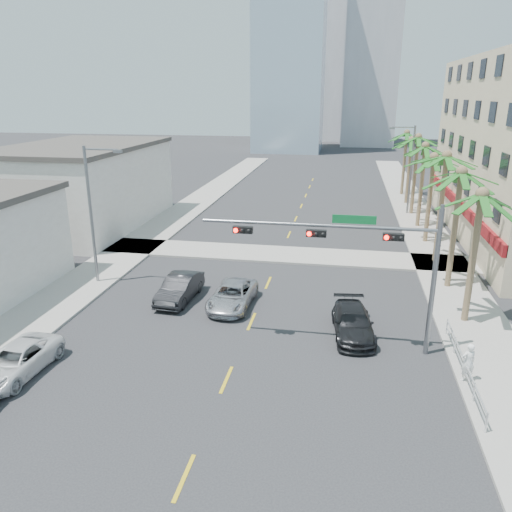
{
  "coord_description": "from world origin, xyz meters",
  "views": [
    {
      "loc": [
        4.71,
        -14.72,
        12.12
      ],
      "look_at": [
        0.07,
        11.04,
        3.5
      ],
      "focal_mm": 35.0,
      "sensor_mm": 36.0,
      "label": 1
    }
  ],
  "objects": [
    {
      "name": "palm_tree_1",
      "position": [
        11.6,
        17.2,
        7.43
      ],
      "size": [
        4.8,
        4.8,
        8.16
      ],
      "color": "brown",
      "rests_on": "ground"
    },
    {
      "name": "ground",
      "position": [
        0.0,
        0.0,
        0.0
      ],
      "size": [
        260.0,
        260.0,
        0.0
      ],
      "primitive_type": "plane",
      "color": "#262628",
      "rests_on": "ground"
    },
    {
      "name": "palm_tree_4",
      "position": [
        11.6,
        32.8,
        7.43
      ],
      "size": [
        4.8,
        4.8,
        8.16
      ],
      "color": "brown",
      "rests_on": "ground"
    },
    {
      "name": "tower_far_right",
      "position": [
        9.0,
        110.0,
        30.0
      ],
      "size": [
        12.0,
        12.0,
        60.0
      ],
      "primitive_type": "cube",
      "color": "#ADADB2",
      "rests_on": "ground"
    },
    {
      "name": "building_left_far",
      "position": [
        -19.5,
        28.0,
        3.6
      ],
      "size": [
        11.0,
        18.0,
        7.2
      ],
      "primitive_type": "cube",
      "color": "beige",
      "rests_on": "ground"
    },
    {
      "name": "sidewalk_cross",
      "position": [
        0.0,
        22.0,
        0.07
      ],
      "size": [
        80.0,
        4.0,
        0.15
      ],
      "primitive_type": "cube",
      "color": "gray",
      "rests_on": "ground"
    },
    {
      "name": "palm_tree_7",
      "position": [
        11.6,
        48.4,
        7.43
      ],
      "size": [
        4.8,
        4.8,
        8.16
      ],
      "color": "brown",
      "rests_on": "ground"
    },
    {
      "name": "tower_far_left",
      "position": [
        -8.0,
        95.0,
        24.0
      ],
      "size": [
        14.0,
        14.0,
        48.0
      ],
      "primitive_type": "cube",
      "color": "#99B2C6",
      "rests_on": "ground"
    },
    {
      "name": "sidewalk_right",
      "position": [
        12.0,
        20.0,
        0.07
      ],
      "size": [
        4.0,
        120.0,
        0.15
      ],
      "primitive_type": "cube",
      "color": "gray",
      "rests_on": "ground"
    },
    {
      "name": "palm_tree_3",
      "position": [
        11.6,
        27.6,
        7.08
      ],
      "size": [
        4.8,
        4.8,
        7.8
      ],
      "color": "brown",
      "rests_on": "ground"
    },
    {
      "name": "palm_tree_5",
      "position": [
        11.6,
        38.0,
        7.78
      ],
      "size": [
        4.8,
        4.8,
        8.52
      ],
      "color": "brown",
      "rests_on": "ground"
    },
    {
      "name": "car_parked_far",
      "position": [
        -9.4,
        2.78,
        0.67
      ],
      "size": [
        2.47,
        4.92,
        1.34
      ],
      "primitive_type": "imported",
      "rotation": [
        0.0,
        0.0,
        -0.05
      ],
      "color": "silver",
      "rests_on": "ground"
    },
    {
      "name": "streetlight_right",
      "position": [
        11.0,
        38.0,
        5.06
      ],
      "size": [
        2.55,
        0.25,
        9.0
      ],
      "color": "slate",
      "rests_on": "ground"
    },
    {
      "name": "sidewalk_left",
      "position": [
        -12.0,
        20.0,
        0.07
      ],
      "size": [
        4.0,
        120.0,
        0.15
      ],
      "primitive_type": "cube",
      "color": "gray",
      "rests_on": "ground"
    },
    {
      "name": "streetlight_left",
      "position": [
        -11.0,
        14.0,
        5.06
      ],
      "size": [
        2.55,
        0.25,
        9.0
      ],
      "color": "slate",
      "rests_on": "ground"
    },
    {
      "name": "traffic_signal_mast",
      "position": [
        5.78,
        7.95,
        5.06
      ],
      "size": [
        11.12,
        0.54,
        7.2
      ],
      "color": "slate",
      "rests_on": "ground"
    },
    {
      "name": "palm_tree_2",
      "position": [
        11.6,
        22.4,
        7.78
      ],
      "size": [
        4.8,
        4.8,
        8.52
      ],
      "color": "brown",
      "rests_on": "ground"
    },
    {
      "name": "guardrail",
      "position": [
        10.3,
        6.0,
        0.67
      ],
      "size": [
        0.08,
        8.08,
        1.0
      ],
      "color": "silver",
      "rests_on": "ground"
    },
    {
      "name": "palm_tree_0",
      "position": [
        11.6,
        12.0,
        7.08
      ],
      "size": [
        4.8,
        4.8,
        7.8
      ],
      "color": "brown",
      "rests_on": "ground"
    },
    {
      "name": "palm_tree_6",
      "position": [
        11.6,
        43.2,
        7.08
      ],
      "size": [
        4.8,
        4.8,
        7.8
      ],
      "color": "brown",
      "rests_on": "ground"
    },
    {
      "name": "tower_far_center",
      "position": [
        -3.0,
        125.0,
        21.0
      ],
      "size": [
        16.0,
        16.0,
        42.0
      ],
      "primitive_type": "cube",
      "color": "#ADADB2",
      "rests_on": "ground"
    },
    {
      "name": "car_lane_center",
      "position": [
        -1.5,
        11.86,
        0.68
      ],
      "size": [
        2.46,
        5.0,
        1.37
      ],
      "primitive_type": "imported",
      "rotation": [
        0.0,
        0.0,
        -0.04
      ],
      "color": "#B8B7BD",
      "rests_on": "ground"
    },
    {
      "name": "pedestrian",
      "position": [
        10.35,
        5.59,
        1.04
      ],
      "size": [
        0.75,
        0.61,
        1.77
      ],
      "primitive_type": "imported",
      "rotation": [
        0.0,
        0.0,
        3.47
      ],
      "color": "white",
      "rests_on": "sidewalk_right"
    },
    {
      "name": "car_lane_right",
      "position": [
        5.5,
        9.36,
        0.7
      ],
      "size": [
        2.5,
        5.03,
        1.4
      ],
      "primitive_type": "imported",
      "rotation": [
        0.0,
        0.0,
        0.11
      ],
      "color": "black",
      "rests_on": "ground"
    },
    {
      "name": "car_lane_left",
      "position": [
        -4.88,
        12.22,
        0.77
      ],
      "size": [
        1.89,
        4.74,
        1.53
      ],
      "primitive_type": "imported",
      "rotation": [
        0.0,
        0.0,
        -0.06
      ],
      "color": "black",
      "rests_on": "ground"
    }
  ]
}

